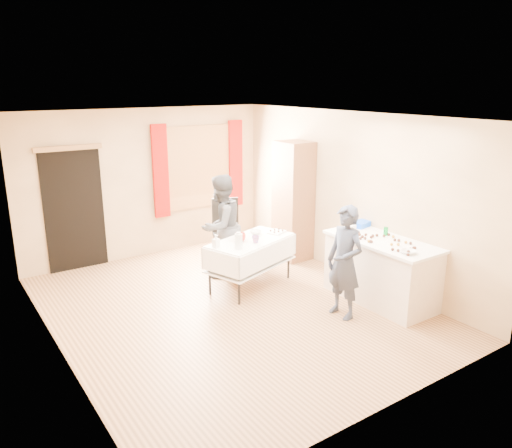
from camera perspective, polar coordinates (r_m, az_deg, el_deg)
floor at (r=7.06m, az=-2.96°, el=-9.51°), size 4.50×5.50×0.02m
ceiling at (r=6.39m, az=-3.30°, el=12.22°), size 4.50×5.50×0.02m
wall_back at (r=9.02m, az=-12.30°, el=4.58°), size 4.50×0.02×2.60m
wall_front at (r=4.59m, az=15.19°, el=-6.69°), size 4.50×0.02×2.60m
wall_left at (r=5.82m, az=-22.52°, el=-2.54°), size 0.02×5.50×2.60m
wall_right at (r=7.98m, az=10.91°, el=3.19°), size 0.02×5.50×2.60m
window_frame at (r=9.36m, az=-6.59°, el=6.49°), size 1.32×0.06×1.52m
window_pane at (r=9.35m, az=-6.54°, el=6.48°), size 1.20×0.02×1.40m
curtain_left at (r=8.99m, az=-10.85°, el=5.92°), size 0.28×0.06×1.65m
curtain_right at (r=9.70m, az=-2.35°, el=6.92°), size 0.28×0.06×1.65m
doorway at (r=8.67m, az=-20.06°, el=1.48°), size 0.95×0.04×2.00m
door_lintel at (r=8.46m, az=-20.66°, el=8.13°), size 1.05×0.06×0.08m
cabinet at (r=8.68m, az=4.27°, el=2.63°), size 0.50×0.60×2.06m
counter at (r=7.30m, az=14.08°, el=-5.17°), size 0.78×1.64×0.91m
party_table at (r=7.56m, az=-0.62°, el=-3.96°), size 1.55×1.11×0.75m
chair at (r=8.59m, az=-3.31°, el=-2.33°), size 0.60×0.60×1.11m
girl at (r=6.62m, az=10.11°, el=-4.33°), size 0.59×0.42×1.51m
woman at (r=7.89m, az=-4.03°, el=-0.26°), size 1.20×1.13×1.65m
soda_can at (r=7.35m, az=14.61°, el=-0.80°), size 0.07×0.07×0.12m
mixing_bowl at (r=6.66m, az=17.00°, el=-3.07°), size 0.22×0.22×0.05m
foam_block at (r=7.48m, az=10.77°, el=-0.43°), size 0.17×0.13×0.08m
blue_basket at (r=7.71m, az=11.92°, el=0.00°), size 0.33×0.26×0.08m
pitcher at (r=7.02m, az=-2.00°, el=-2.00°), size 0.14×0.14×0.22m
cup_red at (r=7.36m, az=-1.82°, el=-1.53°), size 0.31×0.31×0.13m
cup_rainbow at (r=7.30m, az=-0.04°, el=-1.77°), size 0.16×0.16×0.10m
small_bowl at (r=7.74m, az=-0.06°, el=-0.90°), size 0.28×0.28×0.06m
pastry_tray at (r=7.80m, az=2.36°, el=-0.93°), size 0.34×0.29×0.02m
bottle at (r=7.11m, az=-4.59°, el=-1.95°), size 0.12×0.12×0.19m
cake_balls at (r=7.04m, az=14.31°, el=-1.85°), size 0.52×1.11×0.04m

